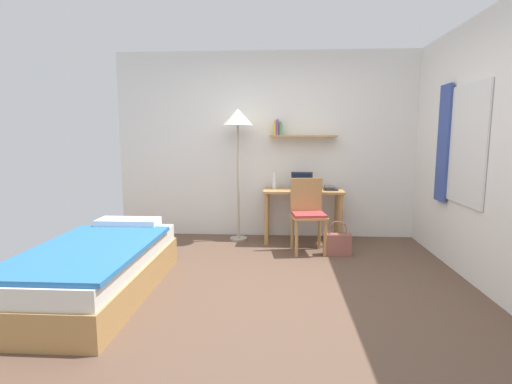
% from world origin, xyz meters
% --- Properties ---
extents(ground_plane, '(5.28, 5.28, 0.00)m').
position_xyz_m(ground_plane, '(0.00, 0.00, 0.00)').
color(ground_plane, brown).
extents(wall_back, '(4.40, 0.27, 2.60)m').
position_xyz_m(wall_back, '(0.00, 2.02, 1.30)').
color(wall_back, white).
rests_on(wall_back, ground_plane).
extents(wall_right, '(0.10, 4.40, 2.60)m').
position_xyz_m(wall_right, '(2.02, 0.04, 1.30)').
color(wall_right, white).
rests_on(wall_right, ground_plane).
extents(bed, '(0.96, 2.01, 0.54)m').
position_xyz_m(bed, '(-1.54, -0.25, 0.24)').
color(bed, '#B2844C').
rests_on(bed, ground_plane).
extents(desk, '(1.07, 0.51, 0.72)m').
position_xyz_m(desk, '(0.43, 1.70, 0.58)').
color(desk, '#B2844C').
rests_on(desk, ground_plane).
extents(desk_chair, '(0.47, 0.44, 0.91)m').
position_xyz_m(desk_chair, '(0.46, 1.22, 0.51)').
color(desk_chair, '#B2844C').
rests_on(desk_chair, ground_plane).
extents(standing_lamp, '(0.41, 0.41, 1.80)m').
position_xyz_m(standing_lamp, '(-0.46, 1.74, 1.59)').
color(standing_lamp, '#B2A893').
rests_on(standing_lamp, ground_plane).
extents(laptop, '(0.30, 0.24, 0.23)m').
position_xyz_m(laptop, '(0.41, 1.72, 0.78)').
color(laptop, '#2D2D33').
rests_on(laptop, desk).
extents(water_bottle, '(0.06, 0.06, 0.23)m').
position_xyz_m(water_bottle, '(0.04, 1.76, 0.83)').
color(water_bottle, silver).
rests_on(water_bottle, desk).
extents(book_stack, '(0.18, 0.22, 0.05)m').
position_xyz_m(book_stack, '(0.79, 1.68, 0.74)').
color(book_stack, '#333338').
rests_on(book_stack, desk).
extents(handbag, '(0.33, 0.13, 0.42)m').
position_xyz_m(handbag, '(0.82, 1.09, 0.14)').
color(handbag, '#99564C').
rests_on(handbag, ground_plane).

